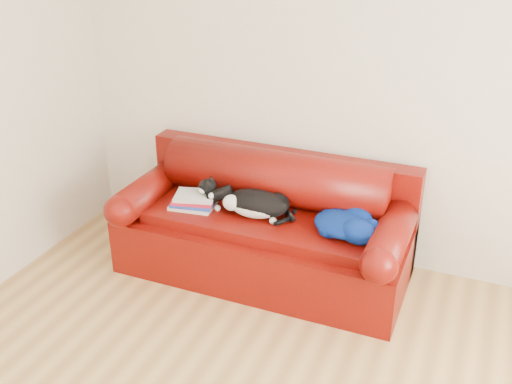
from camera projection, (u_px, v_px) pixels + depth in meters
The scene contains 6 objects.
room_shell at pixel (278, 142), 2.37m from camera, with size 4.52×4.02×2.61m.
sofa_base at pixel (263, 244), 4.44m from camera, with size 2.10×0.90×0.50m.
sofa_back at pixel (276, 194), 4.51m from camera, with size 2.10×1.01×0.88m.
book_stack at pixel (194, 200), 4.41m from camera, with size 0.34×0.29×0.10m.
cat at pixel (256, 204), 4.26m from camera, with size 0.67×0.35×0.24m.
blanket at pixel (346, 223), 4.05m from camera, with size 0.52×0.50×0.15m.
Camera 1 is at (0.90, -2.06, 2.51)m, focal length 42.00 mm.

